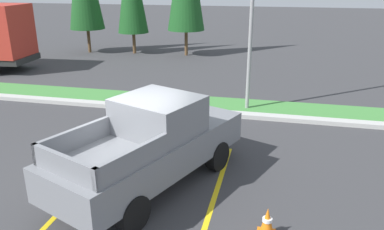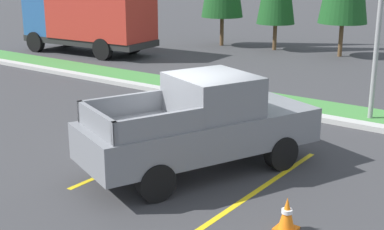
{
  "view_description": "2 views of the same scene",
  "coord_description": "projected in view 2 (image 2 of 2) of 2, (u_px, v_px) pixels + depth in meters",
  "views": [
    {
      "loc": [
        3.32,
        -7.8,
        4.68
      ],
      "look_at": [
        1.17,
        1.62,
        1.18
      ],
      "focal_mm": 35.7,
      "sensor_mm": 36.0,
      "label": 1
    },
    {
      "loc": [
        6.95,
        -9.17,
        4.43
      ],
      "look_at": [
        0.52,
        -0.36,
        1.29
      ],
      "focal_mm": 50.43,
      "sensor_mm": 36.0,
      "label": 2
    }
  ],
  "objects": [
    {
      "name": "grass_median",
      "position": [
        299.0,
        105.0,
        17.01
      ],
      "size": [
        56.0,
        1.8,
        0.06
      ],
      "primitive_type": "cube",
      "color": "#42843D",
      "rests_on": "ground"
    },
    {
      "name": "curb_strip",
      "position": [
        283.0,
        111.0,
        16.14
      ],
      "size": [
        56.0,
        0.4,
        0.15
      ],
      "primitive_type": "cube",
      "color": "#B2B2AD",
      "rests_on": "ground"
    },
    {
      "name": "pickup_truck_main",
      "position": [
        203.0,
        125.0,
        11.55
      ],
      "size": [
        3.74,
        5.54,
        2.1
      ],
      "color": "black",
      "rests_on": "ground"
    },
    {
      "name": "parking_line_near",
      "position": [
        147.0,
        156.0,
        12.69
      ],
      "size": [
        0.12,
        4.8,
        0.01
      ],
      "primitive_type": "cube",
      "color": "yellow",
      "rests_on": "ground"
    },
    {
      "name": "ground_plane",
      "position": [
        183.0,
        162.0,
        12.28
      ],
      "size": [
        120.0,
        120.0,
        0.0
      ],
      "primitive_type": "plane",
      "color": "#38383A"
    },
    {
      "name": "cargo_truck_distant",
      "position": [
        90.0,
        16.0,
        26.08
      ],
      "size": [
        6.95,
        2.9,
        3.4
      ],
      "color": "black",
      "rests_on": "ground"
    },
    {
      "name": "traffic_cone",
      "position": [
        287.0,
        214.0,
        9.13
      ],
      "size": [
        0.36,
        0.36,
        0.6
      ],
      "color": "orange",
      "rests_on": "ground"
    },
    {
      "name": "parking_line_far",
      "position": [
        263.0,
        187.0,
        10.93
      ],
      "size": [
        0.12,
        4.8,
        0.01
      ],
      "primitive_type": "cube",
      "color": "yellow",
      "rests_on": "ground"
    }
  ]
}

